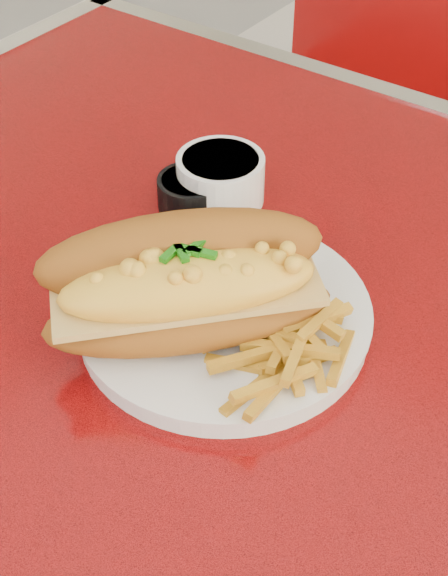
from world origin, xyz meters
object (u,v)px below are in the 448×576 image
Objects in this scene: diner_table at (300,438)px; mac_hoagie at (186,284)px; gravy_ramekin at (221,178)px; sauce_cup_left at (191,192)px; dinner_plate at (224,315)px; fork at (294,323)px.

mac_hoagie reaches higher than diner_table.
mac_hoagie is 2.21× the size of gravy_ramekin.
sauce_cup_left is (-0.11, 0.15, -0.04)m from mac_hoagie.
dinner_plate is 1.26× the size of mac_hoagie.
fork is 2.27× the size of sauce_cup_left.
gravy_ramekin is at bearing 39.86° from fork.
diner_table is 7.50× the size of fork.
diner_table is at bearing 0.31° from mac_hoagie.
fork is at bearing -11.10° from mac_hoagie.
dinner_plate is 2.79× the size of gravy_ramekin.
sauce_cup_left is (-0.12, 0.12, 0.01)m from dinner_plate.
mac_hoagie is at bearing -53.50° from sauce_cup_left.
sauce_cup_left is (-0.02, -0.03, -0.01)m from gravy_ramekin.
mac_hoagie is 0.10m from fork.
sauce_cup_left is (-0.18, 0.10, 0.00)m from fork.
dinner_plate is at bearing 95.62° from fork.
diner_table is at bearing -21.16° from sauce_cup_left.
dinner_plate and fork have the same top height.
mac_hoagie is (-0.01, -0.03, 0.05)m from dinner_plate.
fork is 1.49× the size of gravy_ramekin.
mac_hoagie is at bearing 113.00° from fork.
fork is at bearing -37.34° from gravy_ramekin.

